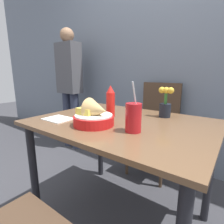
{
  "coord_description": "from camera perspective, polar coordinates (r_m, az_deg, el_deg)",
  "views": [
    {
      "loc": [
        0.58,
        -0.89,
        1.02
      ],
      "look_at": [
        -0.04,
        -0.05,
        0.79
      ],
      "focal_mm": 28.0,
      "sensor_mm": 36.0,
      "label": 1
    }
  ],
  "objects": [
    {
      "name": "dining_table",
      "position": [
        1.13,
        3.19,
        -7.86
      ],
      "size": [
        1.08,
        0.82,
        0.73
      ],
      "color": "brown",
      "rests_on": "ground_plane"
    },
    {
      "name": "person_standing",
      "position": [
        2.4,
        -13.72,
        9.4
      ],
      "size": [
        0.32,
        0.18,
        1.57
      ],
      "color": "#2D3347",
      "rests_on": "ground_plane"
    },
    {
      "name": "ketchup_bottle",
      "position": [
        1.18,
        -0.49,
        3.41
      ],
      "size": [
        0.06,
        0.06,
        0.21
      ],
      "color": "red",
      "rests_on": "dining_table"
    },
    {
      "name": "drink_cup",
      "position": [
        0.88,
        7.0,
        -2.14
      ],
      "size": [
        0.08,
        0.08,
        0.25
      ],
      "color": "red",
      "rests_on": "dining_table"
    },
    {
      "name": "flower_vase",
      "position": [
        1.22,
        17.01,
        2.47
      ],
      "size": [
        0.1,
        0.08,
        0.2
      ],
      "color": "black",
      "rests_on": "dining_table"
    },
    {
      "name": "chair_far_window",
      "position": [
        1.86,
        14.39,
        -2.46
      ],
      "size": [
        0.4,
        0.4,
        0.92
      ],
      "color": "#473323",
      "rests_on": "ground_plane"
    },
    {
      "name": "food_basket",
      "position": [
        0.99,
        -5.72,
        -1.26
      ],
      "size": [
        0.23,
        0.23,
        0.16
      ],
      "color": "red",
      "rests_on": "dining_table"
    },
    {
      "name": "napkin",
      "position": [
        1.18,
        -17.13,
        -2.17
      ],
      "size": [
        0.18,
        0.14,
        0.01
      ],
      "color": "white",
      "rests_on": "dining_table"
    },
    {
      "name": "wall_window",
      "position": [
        1.98,
        20.43,
        20.03
      ],
      "size": [
        7.0,
        0.06,
        2.6
      ],
      "color": "slate",
      "rests_on": "ground_plane"
    },
    {
      "name": "ground_plane",
      "position": [
        1.47,
        2.84,
        -31.32
      ],
      "size": [
        12.0,
        12.0,
        0.0
      ],
      "primitive_type": "plane",
      "color": "#38383D"
    }
  ]
}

